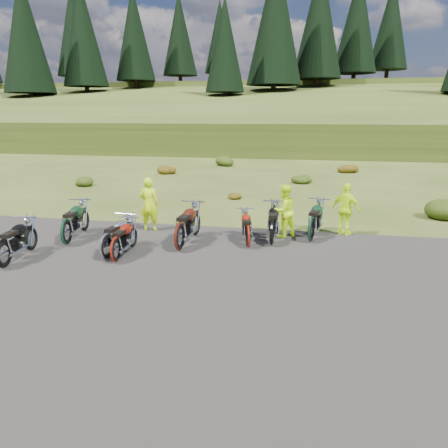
% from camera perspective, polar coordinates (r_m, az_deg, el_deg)
% --- Properties ---
extents(ground, '(300.00, 300.00, 0.00)m').
position_cam_1_polar(ground, '(11.47, -5.13, -5.44)').
color(ground, '#323F15').
rests_on(ground, ground).
extents(gravel_pad, '(20.00, 12.00, 0.04)m').
position_cam_1_polar(gravel_pad, '(9.71, -8.52, -9.31)').
color(gravel_pad, black).
rests_on(gravel_pad, ground).
extents(hill_slope, '(300.00, 45.97, 9.37)m').
position_cam_1_polar(hill_slope, '(60.54, 8.63, 10.48)').
color(hill_slope, '#324216').
rests_on(hill_slope, ground).
extents(hill_plateau, '(300.00, 90.00, 9.17)m').
position_cam_1_polar(hill_plateau, '(120.44, 10.22, 12.24)').
color(hill_plateau, '#324216').
rests_on(hill_plateau, ground).
extents(conifer_14, '(5.28, 5.28, 14.00)m').
position_cam_1_polar(conifer_14, '(97.71, -23.91, 20.62)').
color(conifer_14, black).
rests_on(conifer_14, ground).
extents(conifer_15, '(7.92, 7.92, 20.00)m').
position_cam_1_polar(conifer_15, '(100.19, -18.97, 22.95)').
color(conifer_15, black).
rests_on(conifer_15, ground).
extents(conifer_16, '(7.48, 7.48, 19.00)m').
position_cam_1_polar(conifer_16, '(75.29, -24.59, 21.82)').
color(conifer_16, black).
rests_on(conifer_16, ground).
extents(conifer_17, '(7.04, 7.04, 18.00)m').
position_cam_1_polar(conifer_17, '(77.38, -17.96, 22.66)').
color(conifer_17, black).
rests_on(conifer_17, ground).
extents(conifer_18, '(6.60, 6.60, 17.00)m').
position_cam_1_polar(conifer_18, '(80.32, -11.67, 23.20)').
color(conifer_18, black).
rests_on(conifer_18, ground).
extents(conifer_19, '(6.16, 6.16, 16.00)m').
position_cam_1_polar(conifer_19, '(84.02, -5.86, 23.48)').
color(conifer_19, black).
rests_on(conifer_19, ground).
extents(conifer_20, '(5.72, 5.72, 15.00)m').
position_cam_1_polar(conifer_20, '(88.33, -0.56, 23.28)').
color(conifer_20, black).
rests_on(conifer_20, ground).
extents(conifer_21, '(5.28, 5.28, 14.00)m').
position_cam_1_polar(conifer_21, '(62.16, 0.11, 22.35)').
color(conifer_21, black).
rests_on(conifer_21, ground).
extents(conifer_22, '(7.92, 7.92, 20.00)m').
position_cam_1_polar(conifer_22, '(67.86, 6.72, 25.18)').
color(conifer_22, black).
rests_on(conifer_22, ground).
extents(conifer_23, '(7.48, 7.48, 19.00)m').
position_cam_1_polar(conifer_23, '(73.61, 12.31, 24.65)').
color(conifer_23, black).
rests_on(conifer_23, ground).
extents(conifer_24, '(7.04, 7.04, 18.00)m').
position_cam_1_polar(conifer_24, '(79.85, 17.01, 24.04)').
color(conifer_24, black).
rests_on(conifer_24, ground).
extents(conifer_25, '(6.60, 6.60, 17.00)m').
position_cam_1_polar(conifer_25, '(86.44, 20.97, 23.28)').
color(conifer_25, black).
rests_on(conifer_25, ground).
extents(shrub_1, '(1.03, 1.03, 0.61)m').
position_cam_1_polar(shrub_1, '(25.11, -17.91, 5.47)').
color(shrub_1, '#24370D').
rests_on(shrub_1, ground).
extents(shrub_2, '(1.30, 1.30, 0.77)m').
position_cam_1_polar(shrub_2, '(28.72, -7.65, 7.22)').
color(shrub_2, '#5B360B').
rests_on(shrub_2, ground).
extents(shrub_3, '(1.56, 1.56, 0.92)m').
position_cam_1_polar(shrub_3, '(33.05, 0.18, 8.39)').
color(shrub_3, '#24370D').
rests_on(shrub_3, ground).
extents(shrub_4, '(0.77, 0.77, 0.45)m').
position_cam_1_polar(shrub_4, '(20.19, 1.19, 3.92)').
color(shrub_4, '#5B360B').
rests_on(shrub_4, ground).
extents(shrub_5, '(1.03, 1.03, 0.61)m').
position_cam_1_polar(shrub_5, '(25.10, 9.95, 5.94)').
color(shrub_5, '#24370D').
rests_on(shrub_5, ground).
extents(shrub_6, '(1.30, 1.30, 0.77)m').
position_cam_1_polar(shrub_6, '(30.42, 15.79, 7.20)').
color(shrub_6, '#5B360B').
rests_on(shrub_6, ground).
extents(motorcycle_0, '(0.97, 2.17, 1.10)m').
position_cam_1_polar(motorcycle_0, '(12.57, -26.64, -5.18)').
color(motorcycle_0, black).
rests_on(motorcycle_0, ground).
extents(motorcycle_1, '(0.73, 1.93, 1.00)m').
position_cam_1_polar(motorcycle_1, '(12.00, -13.86, -4.91)').
color(motorcycle_1, maroon).
rests_on(motorcycle_1, ground).
extents(motorcycle_2, '(1.09, 2.34, 1.18)m').
position_cam_1_polar(motorcycle_2, '(13.96, -19.73, -2.63)').
color(motorcycle_2, '#0E341B').
rests_on(motorcycle_2, ground).
extents(motorcycle_3, '(0.81, 2.04, 1.05)m').
position_cam_1_polar(motorcycle_3, '(12.29, -14.97, -4.53)').
color(motorcycle_3, '#A3A3A8').
rests_on(motorcycle_3, ground).
extents(motorcycle_4, '(0.86, 2.36, 1.22)m').
position_cam_1_polar(motorcycle_4, '(12.66, -5.76, -3.54)').
color(motorcycle_4, '#47140B').
rests_on(motorcycle_4, ground).
extents(motorcycle_5, '(0.82, 2.21, 1.14)m').
position_cam_1_polar(motorcycle_5, '(13.18, 6.24, -2.83)').
color(motorcycle_5, black).
rests_on(motorcycle_5, ground).
extents(motorcycle_6, '(1.03, 1.95, 0.98)m').
position_cam_1_polar(motorcycle_6, '(12.90, 3.13, -3.15)').
color(motorcycle_6, maroon).
rests_on(motorcycle_6, ground).
extents(motorcycle_7, '(1.10, 2.30, 1.15)m').
position_cam_1_polar(motorcycle_7, '(13.71, 11.24, -2.35)').
color(motorcycle_7, black).
rests_on(motorcycle_7, ground).
extents(person_middle, '(0.68, 0.48, 1.79)m').
position_cam_1_polar(person_middle, '(14.75, -9.77, 2.47)').
color(person_middle, '#C3EC0C').
rests_on(person_middle, ground).
extents(person_right_a, '(1.02, 1.01, 1.67)m').
position_cam_1_polar(person_right_a, '(13.91, 7.82, 1.58)').
color(person_right_a, '#C3EC0C').
rests_on(person_right_a, ground).
extents(person_right_b, '(1.05, 0.86, 1.68)m').
position_cam_1_polar(person_right_b, '(14.52, 15.65, 1.74)').
color(person_right_b, '#C3EC0C').
rests_on(person_right_b, ground).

